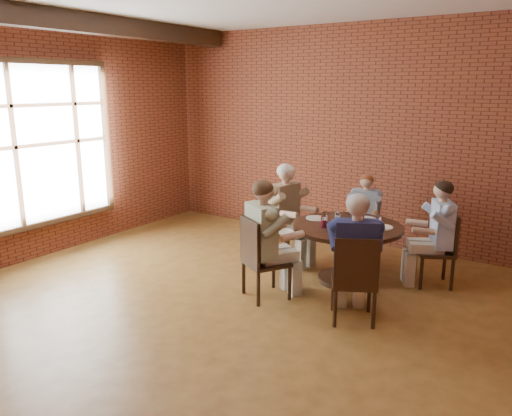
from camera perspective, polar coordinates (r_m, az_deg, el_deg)
The scene contains 29 objects.
floor at distance 5.67m, azimuth -6.05°, elevation -11.99°, with size 7.00×7.00×0.00m, color olive.
wall_back at distance 8.14m, azimuth 9.71°, elevation 8.23°, with size 7.00×7.00×0.00m, color brown.
wall_left at distance 7.66m, azimuth -25.59°, elevation 6.76°, with size 7.00×7.00×0.00m, color brown.
ceiling_beam at distance 7.00m, azimuth -23.40°, elevation 19.38°, with size 0.22×6.90×0.26m, color #331F11.
window at distance 7.82m, azimuth -22.78°, elevation 6.78°, with size 0.10×2.16×2.36m.
dining_table at distance 6.46m, azimuth 10.30°, elevation -3.83°, with size 1.39×1.39×0.75m.
chair_a at distance 6.66m, azimuth 20.51°, elevation -4.12°, with size 0.58×0.58×0.94m.
diner_a at distance 6.60m, azimuth 19.90°, elevation -2.80°, with size 0.53×0.65×1.34m, color #3E63A1, non-canonical shape.
chair_b at distance 7.51m, azimuth 12.35°, elevation -1.81°, with size 0.43×0.43×0.88m.
diner_b at distance 7.41m, azimuth 12.29°, elevation -0.96°, with size 0.47×0.57×1.23m, color #7E8CA1, non-canonical shape.
chair_c at distance 7.13m, azimuth 3.03°, elevation -1.97°, with size 0.55×0.55×0.98m.
diner_c at distance 7.02m, azimuth 3.62°, elevation -0.72°, with size 0.57×0.71×1.41m, color brown, non-canonical shape.
chair_d at distance 5.85m, azimuth 0.34°, elevation -5.48°, with size 0.64×0.64×0.98m.
diner_d at distance 5.83m, azimuth 1.20°, elevation -3.67°, with size 0.58×0.71×1.42m, color tan, non-canonical shape.
chair_e at distance 5.34m, azimuth 11.23°, elevation -7.74°, with size 0.62×0.62×0.97m.
diner_e at distance 5.37m, azimuth 11.23°, elevation -5.63°, with size 0.57×0.70×1.40m, color #1A1F4A, non-canonical shape.
plate_a at distance 6.37m, azimuth 14.23°, elevation -2.13°, with size 0.26×0.26×0.01m, color white.
plate_b at distance 6.72m, azimuth 12.44°, elevation -1.21°, with size 0.26×0.26×0.01m, color white.
plate_c at distance 6.65m, azimuth 6.83°, elevation -1.14°, with size 0.26×0.26×0.01m, color white.
plate_d at distance 6.03m, azimuth 11.56°, elevation -2.89°, with size 0.26×0.26×0.01m, color white.
glass_a at distance 6.38m, azimuth 13.81°, elevation -1.50°, with size 0.07×0.07×0.14m, color white.
glass_b at distance 6.45m, azimuth 11.96°, elevation -1.24°, with size 0.07×0.07×0.14m, color white.
glass_c at distance 6.69m, azimuth 11.04°, elevation -0.66°, with size 0.07×0.07×0.14m, color white.
glass_d at distance 6.49m, azimuth 9.31°, elevation -1.03°, with size 0.07×0.07×0.14m, color white.
glass_e at distance 6.45m, azimuth 7.85°, elevation -1.06°, with size 0.07×0.07×0.14m, color white.
glass_f at distance 6.23m, azimuth 7.73°, elevation -1.59°, with size 0.07×0.07×0.14m, color white.
glass_g at distance 6.18m, azimuth 9.73°, elevation -1.80°, with size 0.07×0.07×0.14m, color white.
glass_h at distance 6.18m, azimuth 12.48°, elevation -1.92°, with size 0.07×0.07×0.14m, color white.
smartphone at distance 6.14m, azimuth 13.60°, elevation -2.74°, with size 0.08×0.15×0.01m, color black.
Camera 1 is at (3.30, -3.90, 2.46)m, focal length 35.00 mm.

